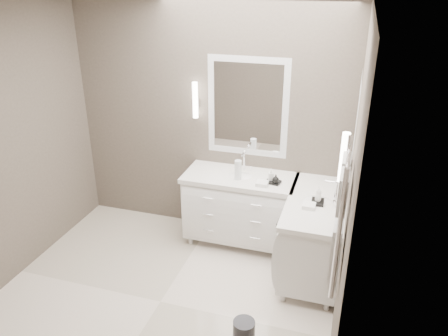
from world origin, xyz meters
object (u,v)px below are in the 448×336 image
(towel_ladder, at_px, (339,222))
(vanity_back, at_px, (240,205))
(waste_bin, at_px, (244,334))
(vanity_right, at_px, (315,232))

(towel_ladder, bearing_deg, vanity_back, 124.10)
(vanity_back, height_order, waste_bin, vanity_back)
(towel_ladder, bearing_deg, waste_bin, 170.30)
(vanity_back, relative_size, vanity_right, 1.00)
(vanity_right, xyz_separation_m, towel_ladder, (0.23, -1.30, 0.91))
(towel_ladder, bearing_deg, vanity_right, 99.84)
(towel_ladder, xyz_separation_m, waste_bin, (-0.65, 0.11, -1.26))
(towel_ladder, relative_size, waste_bin, 3.47)
(vanity_back, bearing_deg, vanity_right, -20.38)
(waste_bin, bearing_deg, towel_ladder, -9.70)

